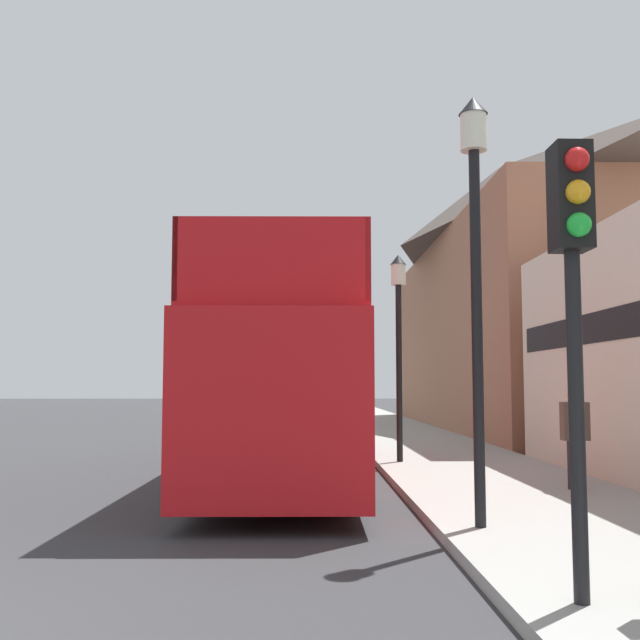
% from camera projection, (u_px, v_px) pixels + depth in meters
% --- Properties ---
extents(ground_plane, '(144.00, 144.00, 0.00)m').
position_uv_depth(ground_plane, '(182.00, 438.00, 25.23)').
color(ground_plane, '#333335').
extents(sidewalk, '(3.62, 108.00, 0.14)m').
position_uv_depth(sidewalk, '(417.00, 442.00, 22.40)').
color(sidewalk, '#999993').
rests_on(sidewalk, ground_plane).
extents(brick_terrace_rear, '(6.00, 23.26, 10.86)m').
position_uv_depth(brick_terrace_rear, '(504.00, 296.00, 30.66)').
color(brick_terrace_rear, '#9E664C').
rests_on(brick_terrace_rear, ground_plane).
extents(tour_bus, '(2.63, 10.46, 3.88)m').
position_uv_depth(tour_bus, '(286.00, 386.00, 14.06)').
color(tour_bus, red).
rests_on(tour_bus, ground_plane).
extents(parked_car_ahead_of_bus, '(1.86, 4.08, 1.58)m').
position_uv_depth(parked_car_ahead_of_bus, '(318.00, 421.00, 22.05)').
color(parked_car_ahead_of_bus, '#9E9EA3').
rests_on(parked_car_ahead_of_bus, ground_plane).
extents(pedestrian_third, '(0.41, 0.23, 1.58)m').
position_uv_depth(pedestrian_third, '(575.00, 428.00, 11.88)').
color(pedestrian_third, '#232328').
rests_on(pedestrian_third, sidewalk).
extents(traffic_signal, '(0.28, 0.42, 3.54)m').
position_uv_depth(traffic_signal, '(573.00, 262.00, 5.82)').
color(traffic_signal, black).
rests_on(traffic_signal, sidewalk).
extents(lamp_post_nearest, '(0.35, 0.35, 5.14)m').
position_uv_depth(lamp_post_nearest, '(475.00, 229.00, 8.95)').
color(lamp_post_nearest, black).
rests_on(lamp_post_nearest, sidewalk).
extents(lamp_post_second, '(0.35, 0.35, 4.49)m').
position_uv_depth(lamp_post_second, '(399.00, 317.00, 16.30)').
color(lamp_post_second, black).
rests_on(lamp_post_second, sidewalk).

